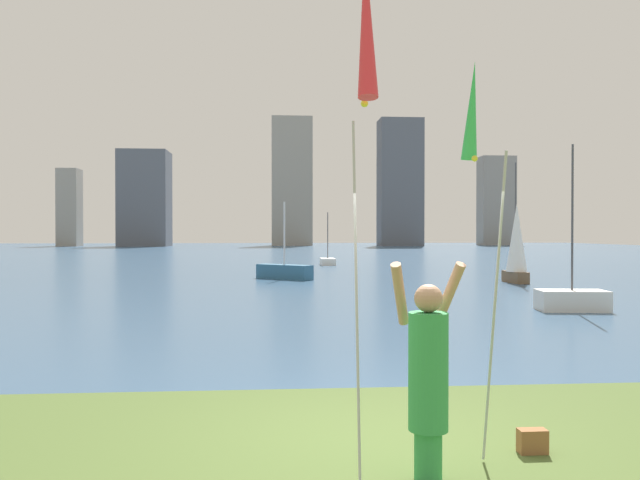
{
  "coord_description": "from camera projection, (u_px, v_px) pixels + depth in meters",
  "views": [
    {
      "loc": [
        -0.98,
        -6.35,
        2.15
      ],
      "look_at": [
        0.51,
        13.22,
        1.91
      ],
      "focal_mm": 35.24,
      "sensor_mm": 36.0,
      "label": 1
    }
  ],
  "objects": [
    {
      "name": "skyline_tower_2",
      "position": [
        292.0,
        182.0,
        102.18
      ],
      "size": [
        6.57,
        3.7,
        20.85
      ],
      "color": "gray",
      "rests_on": "ground"
    },
    {
      "name": "sailboat_7",
      "position": [
        284.0,
        271.0,
        28.75
      ],
      "size": [
        2.62,
        2.31,
        3.55
      ],
      "color": "#2D6084",
      "rests_on": "ground"
    },
    {
      "name": "ground",
      "position": [
        283.0,
        256.0,
        57.23
      ],
      "size": [
        120.0,
        138.0,
        0.12
      ],
      "color": "#475B28"
    },
    {
      "name": "kite_flag_right",
      "position": [
        473.0,
        123.0,
        6.16
      ],
      "size": [
        0.16,
        1.11,
        3.81
      ],
      "color": "#B2B2B7",
      "rests_on": "ground"
    },
    {
      "name": "sailboat_4",
      "position": [
        572.0,
        299.0,
        17.18
      ],
      "size": [
        1.92,
        1.19,
        4.56
      ],
      "color": "silver",
      "rests_on": "ground"
    },
    {
      "name": "bag",
      "position": [
        532.0,
        441.0,
        6.1
      ],
      "size": [
        0.28,
        0.14,
        0.23
      ],
      "color": "brown",
      "rests_on": "ground"
    },
    {
      "name": "skyline_tower_0",
      "position": [
        70.0,
        208.0,
        97.55
      ],
      "size": [
        3.1,
        3.59,
        12.01
      ],
      "color": "gray",
      "rests_on": "ground"
    },
    {
      "name": "skyline_tower_4",
      "position": [
        496.0,
        201.0,
        105.62
      ],
      "size": [
        5.67,
        3.73,
        14.88
      ],
      "color": "gray",
      "rests_on": "ground"
    },
    {
      "name": "skyline_tower_3",
      "position": [
        400.0,
        183.0,
        99.87
      ],
      "size": [
        6.79,
        4.73,
        20.09
      ],
      "color": "#565B66",
      "rests_on": "ground"
    },
    {
      "name": "skyline_tower_1",
      "position": [
        145.0,
        199.0,
        97.48
      ],
      "size": [
        7.42,
        6.54,
        14.75
      ],
      "color": "#565B66",
      "rests_on": "ground"
    },
    {
      "name": "kite_flag_left",
      "position": [
        366.0,
        34.0,
        4.93
      ],
      "size": [
        0.16,
        0.98,
        4.47
      ],
      "color": "#B2B2B7",
      "rests_on": "ground"
    },
    {
      "name": "person",
      "position": [
        428.0,
        372.0,
        5.46
      ],
      "size": [
        0.69,
        0.51,
        1.9
      ],
      "rotation": [
        0.0,
        0.0,
        -0.21
      ],
      "color": "green",
      "rests_on": "ground"
    },
    {
      "name": "sailboat_6",
      "position": [
        516.0,
        244.0,
        26.63
      ],
      "size": [
        0.89,
        1.75,
        5.12
      ],
      "color": "brown",
      "rests_on": "ground"
    },
    {
      "name": "sailboat_1",
      "position": [
        328.0,
        261.0,
        41.19
      ],
      "size": [
        0.93,
        1.89,
        3.45
      ],
      "color": "white",
      "rests_on": "ground"
    }
  ]
}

